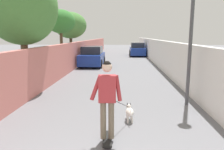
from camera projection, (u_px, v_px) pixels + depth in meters
The scene contains 12 objects.
ground_plane at pixel (118, 68), 16.24m from camera, with size 80.00×80.00×0.00m, color slate.
wall_left at pixel (68, 58), 14.27m from camera, with size 48.00×0.30×1.89m, color #CC726B.
fence_right at pixel (167, 57), 13.93m from camera, with size 48.00×0.30×2.02m, color white.
tree_left_near at pixel (61, 22), 14.87m from camera, with size 1.99×1.99×4.13m.
tree_left_mid at pixel (21, 7), 9.42m from camera, with size 3.11×3.11×5.23m.
tree_left_distant at pixel (70, 25), 20.80m from camera, with size 3.08×3.08×4.58m.
lamp_post at pixel (193, 9), 7.07m from camera, with size 0.36×0.36×4.78m.
skateboard at pixel (107, 139), 4.97m from camera, with size 0.81×0.26×0.08m.
person_skateboarder at pixel (107, 94), 4.78m from camera, with size 0.25×0.71×1.77m.
dog at pixel (130, 112), 6.15m from camera, with size 1.59×0.67×1.06m.
car_near at pixel (92, 57), 17.28m from camera, with size 3.83×1.80×1.54m.
car_far at pixel (137, 50), 25.81m from camera, with size 4.17×1.80×1.54m.
Camera 1 is at (-2.07, -0.42, 2.39)m, focal length 34.99 mm.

